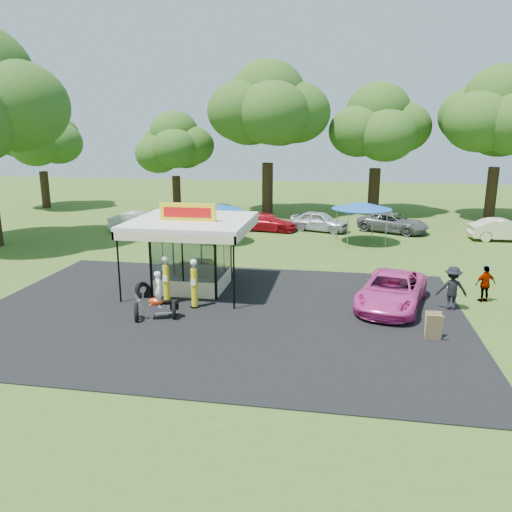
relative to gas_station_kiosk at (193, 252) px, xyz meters
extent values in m
plane|color=#39591B|center=(2.00, -4.99, -1.78)|extent=(120.00, 120.00, 0.00)
cube|color=black|center=(2.00, -2.99, -1.76)|extent=(20.00, 14.00, 0.04)
cube|color=white|center=(0.00, 0.01, -1.75)|extent=(3.00, 3.00, 0.06)
cube|color=white|center=(0.00, 0.01, 1.51)|extent=(5.40, 5.40, 0.18)
cube|color=yellow|center=(0.00, -0.49, 2.00)|extent=(2.60, 0.25, 0.80)
cube|color=red|center=(0.00, -0.62, 2.00)|extent=(2.21, 0.02, 0.45)
cylinder|color=black|center=(-2.55, -2.54, -0.18)|extent=(0.08, 0.08, 3.20)
cylinder|color=black|center=(2.55, -2.54, -0.18)|extent=(0.08, 0.08, 3.20)
cylinder|color=black|center=(-0.47, -2.39, -1.74)|extent=(0.41, 0.41, 0.09)
cylinder|color=yellow|center=(-0.47, -2.39, -0.85)|extent=(0.28, 0.28, 1.67)
cylinder|color=silver|center=(-0.47, -2.39, 0.08)|extent=(0.19, 0.19, 0.19)
sphere|color=white|center=(-0.47, -2.39, 0.26)|extent=(0.30, 0.30, 0.30)
cube|color=white|center=(-0.47, -2.56, -0.57)|extent=(0.20, 0.02, 0.28)
cylinder|color=black|center=(0.85, -2.63, -1.74)|extent=(0.40, 0.40, 0.09)
cylinder|color=yellow|center=(0.85, -2.63, -0.87)|extent=(0.27, 0.27, 1.65)
cylinder|color=silver|center=(0.85, -2.63, 0.05)|extent=(0.18, 0.18, 0.18)
sphere|color=white|center=(0.85, -2.63, 0.23)|extent=(0.29, 0.29, 0.29)
cube|color=white|center=(0.85, -2.80, -0.59)|extent=(0.20, 0.02, 0.27)
torus|color=black|center=(-0.99, -4.48, -1.45)|extent=(0.45, 0.82, 0.82)
torus|color=black|center=(0.37, -3.94, -1.45)|extent=(0.45, 0.82, 0.82)
cube|color=silver|center=(-0.27, -4.19, -1.30)|extent=(0.60, 0.45, 0.29)
ellipsoid|color=red|center=(-0.27, -4.19, -1.02)|extent=(0.62, 0.35, 0.29)
cube|color=black|center=(0.05, -4.07, -1.08)|extent=(0.59, 0.43, 0.10)
cube|color=black|center=(0.39, -3.93, -1.25)|extent=(0.44, 0.43, 0.27)
cylinder|color=silver|center=(-0.86, -4.43, -1.10)|extent=(0.42, 0.21, 0.87)
cylinder|color=silver|center=(-0.72, -4.37, -0.76)|extent=(0.26, 0.56, 0.05)
sphere|color=silver|center=(-0.87, -4.43, -0.96)|extent=(0.16, 0.16, 0.16)
imported|color=white|center=(-0.13, -4.14, -0.52)|extent=(0.52, 0.63, 1.46)
torus|color=black|center=(-1.83, -1.69, -1.44)|extent=(0.74, 0.59, 0.70)
torus|color=black|center=(-1.95, -1.56, -1.44)|extent=(0.75, 0.66, 0.70)
cube|color=#593819|center=(10.28, -4.59, -1.26)|extent=(0.58, 0.27, 1.04)
cube|color=#593819|center=(10.28, -4.33, -1.26)|extent=(0.58, 0.27, 1.04)
imported|color=yellow|center=(0.00, 2.21, -1.30)|extent=(2.82, 1.13, 0.96)
imported|color=#E13D9E|center=(9.11, -1.06, -1.05)|extent=(3.66, 5.70, 1.46)
imported|color=black|center=(11.55, -1.02, -0.83)|extent=(1.24, 0.72, 1.90)
imported|color=gray|center=(13.22, 0.35, -0.97)|extent=(1.04, 0.71, 1.63)
imported|color=silver|center=(-7.90, 12.69, -1.01)|extent=(4.71, 1.73, 1.54)
imported|color=#A40C15|center=(1.29, 14.85, -1.13)|extent=(4.72, 2.44, 1.31)
imported|color=#B2B3B7|center=(5.24, 15.43, -1.03)|extent=(4.75, 3.03, 1.51)
imported|color=#5A5B5D|center=(10.68, 15.92, -1.07)|extent=(5.66, 4.37, 1.43)
imported|color=beige|center=(17.95, 14.15, -1.03)|extent=(4.66, 1.82, 1.51)
cylinder|color=gray|center=(-2.86, 11.35, -0.70)|extent=(0.05, 0.05, 2.16)
cylinder|color=gray|center=(-0.36, 11.35, -0.70)|extent=(0.05, 0.05, 2.16)
cylinder|color=gray|center=(-2.86, 8.85, -0.70)|extent=(0.05, 0.05, 2.16)
cylinder|color=gray|center=(-0.36, 8.85, -0.70)|extent=(0.05, 0.05, 2.16)
cube|color=#184C9E|center=(-1.61, 10.10, 0.43)|extent=(2.70, 2.70, 0.11)
cone|color=#184C9E|center=(-1.61, 10.10, 0.71)|extent=(3.89, 3.89, 0.45)
cylinder|color=gray|center=(6.87, 13.00, -0.67)|extent=(0.06, 0.06, 2.22)
cylinder|color=gray|center=(9.45, 13.00, -0.67)|extent=(0.06, 0.06, 2.22)
cylinder|color=gray|center=(6.87, 10.42, -0.67)|extent=(0.06, 0.06, 2.22)
cylinder|color=gray|center=(9.45, 10.42, -0.67)|extent=(0.06, 0.06, 2.22)
cube|color=#184C9E|center=(8.16, 11.71, 0.50)|extent=(2.78, 2.78, 0.11)
cone|color=#184C9E|center=(8.16, 11.71, 0.78)|extent=(4.00, 4.00, 0.46)
cylinder|color=black|center=(-22.02, 22.87, 0.01)|extent=(0.80, 0.80, 3.58)
ellipsoid|color=#214B15|center=(-22.02, 22.87, 4.61)|extent=(8.45, 8.45, 7.24)
cylinder|color=black|center=(-8.71, 23.48, -0.15)|extent=(0.77, 0.77, 3.26)
ellipsoid|color=#214B15|center=(-8.71, 23.48, 4.00)|extent=(7.57, 7.57, 6.49)
cylinder|color=black|center=(0.14, 22.77, 0.53)|extent=(0.99, 0.99, 4.63)
ellipsoid|color=#214B15|center=(0.14, 22.77, 6.55)|extent=(11.10, 11.10, 9.52)
cylinder|color=black|center=(9.69, 25.12, 0.26)|extent=(1.02, 1.02, 4.09)
ellipsoid|color=#214B15|center=(9.69, 25.12, 5.49)|extent=(9.55, 9.55, 8.18)
cylinder|color=black|center=(19.30, 23.09, 0.44)|extent=(0.89, 0.89, 4.45)
ellipsoid|color=#214B15|center=(19.30, 23.09, 6.13)|extent=(10.38, 10.38, 8.90)
camera|label=1|loc=(6.87, -22.01, 5.51)|focal=35.00mm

